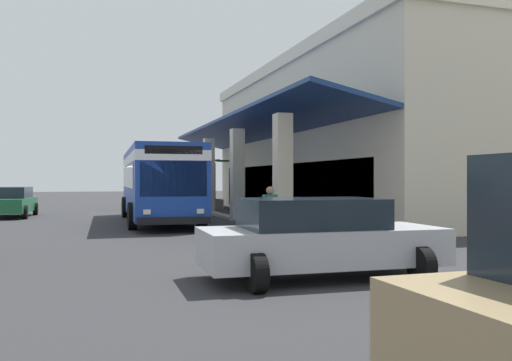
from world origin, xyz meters
name	(u,v)px	position (x,y,z in m)	size (l,w,h in m)	color
ground	(272,212)	(0.00, 8.00, 0.00)	(120.00, 120.00, 0.00)	#2D2D30
curb_strip	(222,215)	(2.58, 4.45, 0.06)	(27.41, 0.50, 0.12)	#9E998E
plaza_building	(392,140)	(2.58, 14.08, 4.01)	(23.14, 16.96, 8.01)	beige
transit_bus	(158,179)	(4.78, 1.02, 1.85)	(11.29, 3.08, 3.34)	#193D9E
parked_sedan_green	(11,202)	(-0.19, -5.45, 0.75)	(4.52, 2.23, 1.47)	#195933
parked_sedan_silver	(319,238)	(19.29, 2.07, 0.75)	(2.53, 4.45, 1.47)	#B2B5BA
pedestrian	(270,213)	(14.67, 2.73, 0.91)	(0.49, 0.56, 1.63)	navy
potted_palm	(214,198)	(-4.74, 5.80, 0.65)	(1.68, 1.79, 3.19)	gray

